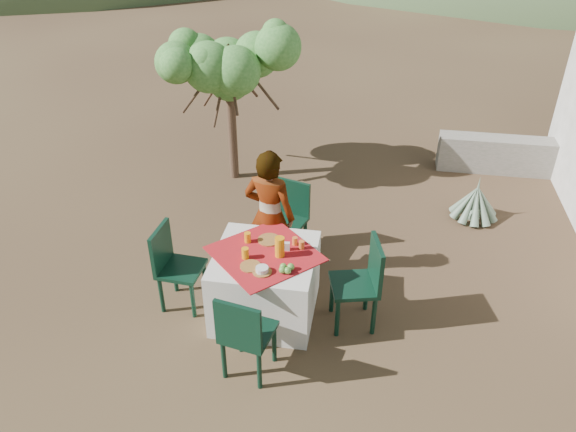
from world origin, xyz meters
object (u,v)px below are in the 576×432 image
Objects in this scene: juice_pitcher at (280,247)px; person at (270,216)px; table at (266,283)px; chair_left at (173,263)px; shrub_tree at (234,72)px; chair_right at (363,280)px; chair_near at (244,333)px; chair_far at (289,215)px; agave at (475,203)px.

person is at bearing 109.55° from juice_pitcher.
table is 0.76m from person.
shrub_tree reaches higher than chair_left.
chair_left is 1.97m from chair_right.
chair_right is 4.60× the size of juice_pitcher.
chair_left is 0.46× the size of shrub_tree.
chair_near is at bearing -75.29° from shrub_tree.
table is 6.06× the size of juice_pitcher.
chair_far is 0.98× the size of chair_near.
chair_right is at bearing -55.81° from shrub_tree.
person is (-0.13, -0.49, 0.28)m from chair_far.
chair_right is at bearing 0.15° from table.
agave is (2.47, 1.67, -0.56)m from person.
chair_left is at bearing -179.57° from juice_pitcher.
person is at bearing -49.83° from chair_left.
shrub_tree is (-1.02, 3.88, 1.10)m from chair_near.
agave is at bearing -135.06° from person.
chair_left is (-0.97, 0.88, -0.00)m from chair_near.
chair_far is 0.58× the size of person.
chair_far is 0.58m from person.
chair_far is 0.45× the size of shrub_tree.
chair_right is 0.48× the size of shrub_tree.
chair_left is 0.96× the size of chair_right.
juice_pitcher is at bearing -133.88° from agave.
juice_pitcher reaches higher than table.
chair_right is at bearing -33.42° from chair_far.
shrub_tree reaches higher than person.
chair_left is at bearing -30.80° from chair_near.
chair_far is 0.94× the size of chair_right.
table is at bearing -76.02° from chair_far.
chair_near is 4.02m from agave.
chair_near is 1.00× the size of chair_left.
shrub_tree is 3.30m from juice_pitcher.
chair_near is at bearing 103.50° from person.
chair_far reaches higher than agave.
chair_right is 1.27m from person.
chair_left is 3.19m from shrub_tree.
chair_near reaches higher than agave.
table is 3.32m from agave.
shrub_tree is at bearing -160.04° from chair_right.
chair_left is (-0.98, -0.02, 0.15)m from table.
table is at bearing 174.32° from juice_pitcher.
person reaches higher than chair_left.
chair_left is 4.11m from agave.
shrub_tree is (-2.02, 2.97, 1.07)m from chair_right.
chair_right reaches higher than juice_pitcher.
person is (-0.08, 0.64, 0.41)m from table.
agave is 3.28m from juice_pitcher.
juice_pitcher is at bearing 120.40° from person.
table is 0.82× the size of person.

